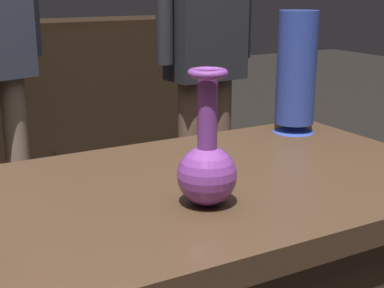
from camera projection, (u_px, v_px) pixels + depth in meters
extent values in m
cube|color=#422D1E|center=(179.00, 197.00, 1.13)|extent=(1.20, 0.64, 0.05)
sphere|color=#7A388E|center=(207.00, 175.00, 1.02)|extent=(0.11, 0.11, 0.11)
cylinder|color=#7A388E|center=(207.00, 113.00, 0.99)|extent=(0.04, 0.04, 0.14)
torus|color=#7A388E|center=(208.00, 73.00, 0.97)|extent=(0.07, 0.07, 0.01)
cone|color=#2D429E|center=(294.00, 127.00, 1.53)|extent=(0.11, 0.11, 0.02)
cylinder|color=#2D429E|center=(297.00, 68.00, 1.49)|extent=(0.10, 0.10, 0.30)
cone|color=#7A388E|center=(164.00, 16.00, 3.34)|extent=(0.07, 0.07, 0.02)
cylinder|color=#846B56|center=(18.00, 163.00, 2.59)|extent=(0.11, 0.11, 0.79)
cylinder|color=brown|center=(218.00, 163.00, 2.59)|extent=(0.11, 0.11, 0.79)
cylinder|color=brown|center=(191.00, 169.00, 2.51)|extent=(0.11, 0.11, 0.79)
cube|color=#232328|center=(206.00, 4.00, 2.35)|extent=(0.33, 0.20, 0.63)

